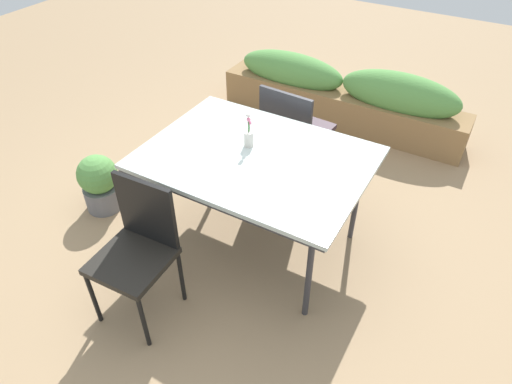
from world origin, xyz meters
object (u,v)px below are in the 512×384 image
(chair_near_left, at_px, (138,244))
(potted_plant, at_px, (99,182))
(flower_vase, at_px, (249,136))
(planter_box, at_px, (342,96))
(chair_far_side, at_px, (293,128))
(dining_table, at_px, (256,162))

(chair_near_left, bearing_deg, potted_plant, -33.14)
(flower_vase, distance_m, potted_plant, 1.36)
(planter_box, bearing_deg, flower_vase, -89.68)
(chair_far_side, bearing_deg, flower_vase, -84.26)
(flower_vase, bearing_deg, potted_plant, -163.46)
(planter_box, relative_size, potted_plant, 5.19)
(dining_table, relative_size, chair_far_side, 1.61)
(chair_far_side, xyz_separation_m, planter_box, (0.01, 1.11, -0.21))
(dining_table, height_order, flower_vase, flower_vase)
(dining_table, bearing_deg, potted_plant, -168.04)
(chair_near_left, height_order, potted_plant, chair_near_left)
(dining_table, distance_m, flower_vase, 0.17)
(chair_near_left, bearing_deg, planter_box, -97.32)
(chair_near_left, bearing_deg, chair_far_side, -100.05)
(flower_vase, bearing_deg, planter_box, 90.32)
(flower_vase, height_order, planter_box, flower_vase)
(chair_near_left, distance_m, planter_box, 2.76)
(flower_vase, bearing_deg, dining_table, -38.16)
(flower_vase, relative_size, planter_box, 0.10)
(chair_far_side, relative_size, chair_near_left, 0.98)
(planter_box, bearing_deg, chair_far_side, -90.49)
(planter_box, bearing_deg, potted_plant, -117.83)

